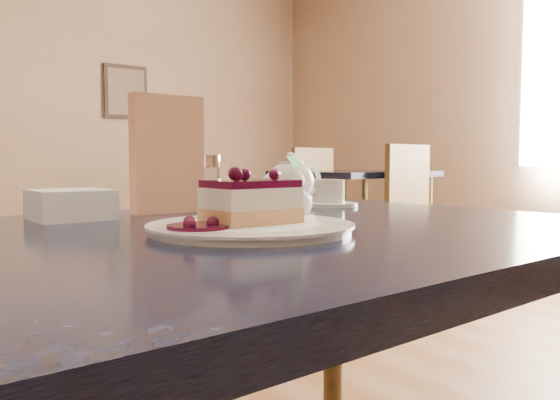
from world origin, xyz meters
TOP-DOWN VIEW (x-y plane):
  - main_table at (0.13, 0.16)m, footprint 1.28×0.88m
  - dessert_plate at (0.13, 0.11)m, footprint 0.29×0.29m
  - cheesecake_slice at (0.13, 0.11)m, footprint 0.13×0.09m
  - whipped_cream at (0.22, 0.12)m, footprint 0.06×0.06m
  - berry_sauce at (0.04, 0.10)m, footprint 0.08×0.08m
  - tea_set at (0.51, 0.48)m, footprint 0.19×0.24m
  - menu_card at (0.16, 0.45)m, footprint 0.15×0.04m
  - sugar_shaker at (0.27, 0.49)m, footprint 0.06×0.06m
  - napkin_stack at (-0.03, 0.44)m, footprint 0.13×0.13m
  - bg_table_far_right at (2.67, 2.50)m, footprint 1.15×1.97m

SIDE VIEW (x-z plane):
  - bg_table_far_right at x=2.67m, z-range -0.58..0.73m
  - main_table at x=0.13m, z-range 0.31..1.09m
  - dessert_plate at x=0.13m, z-range 0.78..0.79m
  - berry_sauce at x=0.04m, z-range 0.79..0.80m
  - napkin_stack at x=-0.03m, z-range 0.78..0.83m
  - whipped_cream at x=0.22m, z-range 0.79..0.84m
  - cheesecake_slice at x=0.13m, z-range 0.79..0.86m
  - tea_set at x=0.51m, z-range 0.77..0.88m
  - sugar_shaker at x=0.27m, z-range 0.78..0.90m
  - menu_card at x=0.16m, z-range 0.78..1.01m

